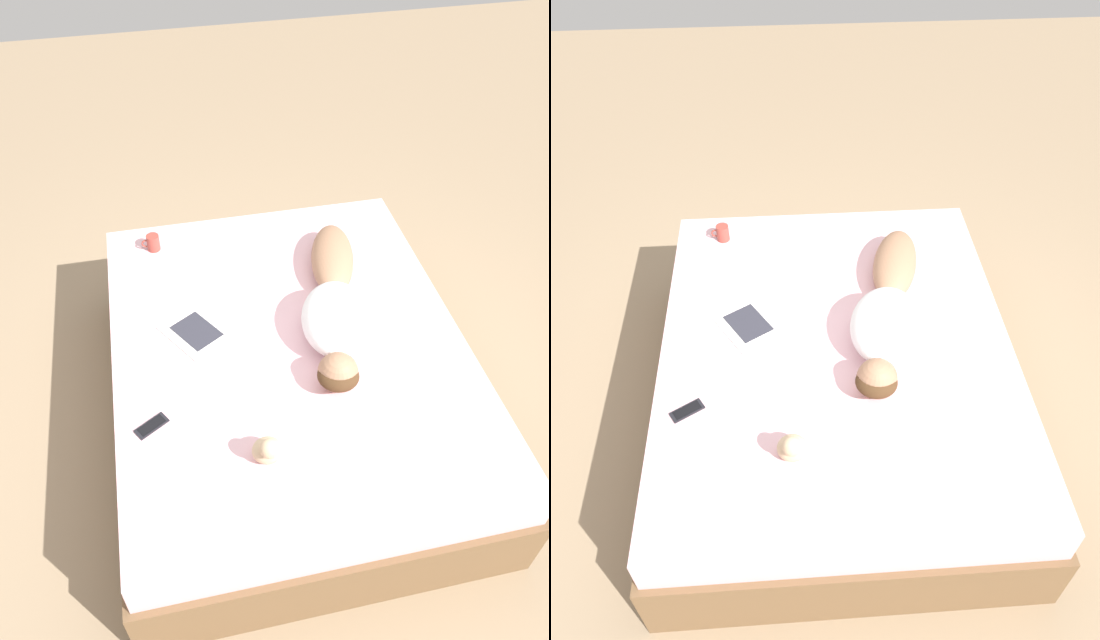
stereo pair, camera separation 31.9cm
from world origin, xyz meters
The scene contains 7 objects.
ground_plane centered at (0.00, 0.00, 0.00)m, with size 12.00×12.00×0.00m, color #9E8466.
bed centered at (0.00, 0.00, 0.30)m, with size 1.82×2.27×0.60m.
person centered at (-0.27, -0.09, 0.70)m, with size 0.54×1.26×0.23m.
open_magazine centered at (0.34, -0.22, 0.61)m, with size 0.63×0.56×0.01m.
coffee_mug centered at (0.61, -0.88, 0.65)m, with size 0.11×0.07×0.10m.
cell_phone centered at (0.72, 0.39, 0.61)m, with size 0.16×0.13×0.01m.
plush_toy centered at (0.24, 0.67, 0.68)m, with size 0.13×0.15×0.18m.
Camera 1 is at (0.52, 2.10, 2.91)m, focal length 35.00 mm.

